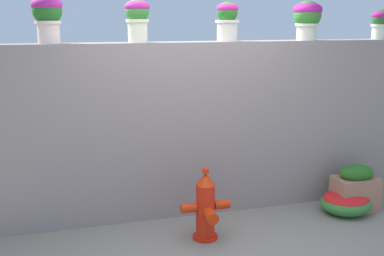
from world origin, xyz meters
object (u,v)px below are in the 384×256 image
potted_plant_2 (137,16)px  potted_plant_3 (227,18)px  potted_plant_1 (47,14)px  flower_bush_left (346,202)px  fire_hydrant (206,208)px  potted_plant_4 (307,16)px  planter_box (355,189)px  potted_plant_5 (381,21)px

potted_plant_2 → potted_plant_3: potted_plant_2 is taller
potted_plant_1 → flower_bush_left: bearing=-10.0°
potted_plant_1 → potted_plant_2: size_ratio=1.06×
fire_hydrant → flower_bush_left: (1.74, 0.19, -0.20)m
potted_plant_4 → flower_bush_left: bearing=-55.4°
potted_plant_3 → flower_bush_left: (1.28, -0.55, -2.05)m
potted_plant_2 → flower_bush_left: (2.27, -0.52, -2.08)m
potted_plant_2 → fire_hydrant: bearing=-53.2°
planter_box → potted_plant_5: bearing=44.5°
fire_hydrant → planter_box: (1.89, 0.24, -0.07)m
potted_plant_3 → potted_plant_5: potted_plant_3 is taller
potted_plant_4 → planter_box: 2.06m
potted_plant_1 → fire_hydrant: (1.41, -0.75, -1.90)m
flower_bush_left → potted_plant_5: bearing=40.0°
potted_plant_2 → fire_hydrant: 2.08m
potted_plant_3 → potted_plant_4: size_ratio=0.96×
potted_plant_3 → flower_bush_left: 2.48m
potted_plant_4 → flower_bush_left: potted_plant_4 is taller
flower_bush_left → fire_hydrant: bearing=-173.7°
potted_plant_3 → planter_box: 2.45m
potted_plant_2 → planter_box: (2.42, -0.47, -1.95)m
potted_plant_2 → flower_bush_left: size_ratio=0.74×
potted_plant_5 → planter_box: (-0.52, -0.52, -1.89)m
potted_plant_2 → potted_plant_5: potted_plant_2 is taller
potted_plant_2 → fire_hydrant: potted_plant_2 is taller
potted_plant_1 → potted_plant_4: size_ratio=1.06×
potted_plant_5 → planter_box: 2.03m
potted_plant_2 → potted_plant_3: bearing=2.0°
fire_hydrant → potted_plant_1: bearing=152.0°
potted_plant_1 → potted_plant_4: bearing=-1.2°
potted_plant_1 → planter_box: size_ratio=0.85×
potted_plant_1 → fire_hydrant: bearing=-28.0°
flower_bush_left → potted_plant_3: bearing=156.7°
potted_plant_3 → planter_box: (1.43, -0.51, -1.92)m
potted_plant_4 → potted_plant_5: 1.02m
potted_plant_1 → potted_plant_5: size_ratio=1.34×
planter_box → potted_plant_1: bearing=171.2°
potted_plant_2 → potted_plant_5: (2.94, 0.04, -0.06)m
fire_hydrant → planter_box: 1.90m
potted_plant_4 → fire_hydrant: (-1.40, -0.69, -1.88)m
potted_plant_4 → fire_hydrant: bearing=-153.6°
potted_plant_2 → potted_plant_3: size_ratio=1.04×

